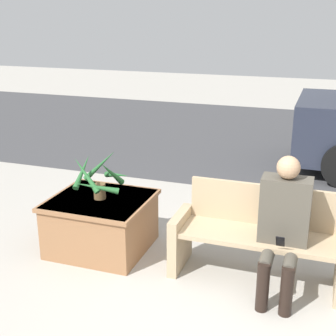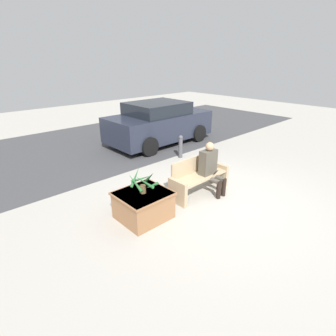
% 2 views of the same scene
% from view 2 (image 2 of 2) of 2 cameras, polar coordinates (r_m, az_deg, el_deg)
% --- Properties ---
extents(ground_plane, '(30.00, 30.00, 0.00)m').
position_cam_2_polar(ground_plane, '(6.00, 11.97, -7.00)').
color(ground_plane, '#ADA89E').
extents(road_surface, '(20.00, 6.00, 0.01)m').
position_cam_2_polar(road_surface, '(10.15, -15.49, 5.12)').
color(road_surface, '#424244').
rests_on(road_surface, ground_plane).
extents(bench, '(1.54, 0.51, 0.83)m').
position_cam_2_polar(bench, '(6.10, 6.59, -1.97)').
color(bench, tan).
rests_on(bench, ground_plane).
extents(person_seated, '(0.42, 0.58, 1.21)m').
position_cam_2_polar(person_seated, '(6.05, 9.25, 0.45)').
color(person_seated, '#4C473D').
rests_on(person_seated, ground_plane).
extents(planter_box, '(0.97, 0.90, 0.55)m').
position_cam_2_polar(planter_box, '(5.18, -5.38, -7.88)').
color(planter_box, '#936642').
rests_on(planter_box, ground_plane).
extents(potted_plant, '(0.54, 0.61, 0.47)m').
position_cam_2_polar(potted_plant, '(4.95, -5.46, -3.09)').
color(potted_plant, brown).
rests_on(potted_plant, planter_box).
extents(parked_car, '(3.88, 1.98, 1.51)m').
position_cam_2_polar(parked_car, '(9.74, -1.99, 9.77)').
color(parked_car, '#232838').
rests_on(parked_car, ground_plane).
extents(bollard_post, '(0.14, 0.14, 0.73)m').
position_cam_2_polar(bollard_post, '(8.28, 2.75, 4.83)').
color(bollard_post, '#4C4C51').
rests_on(bollard_post, ground_plane).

